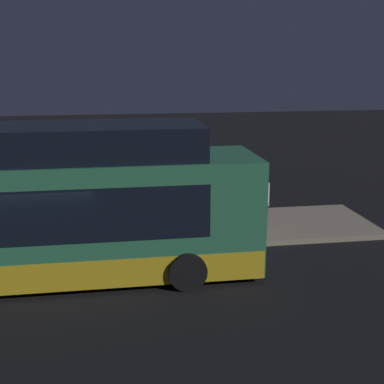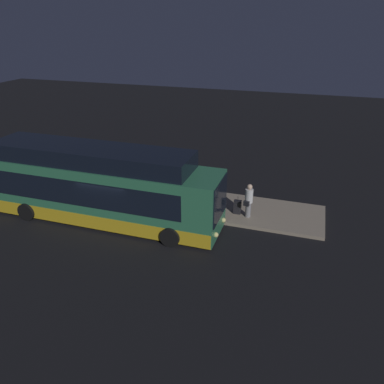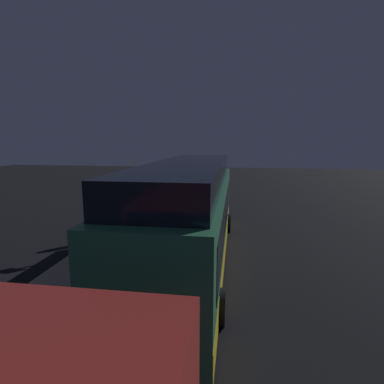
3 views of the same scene
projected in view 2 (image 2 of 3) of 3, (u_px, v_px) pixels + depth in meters
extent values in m
plane|color=black|center=(115.00, 224.00, 18.71)|extent=(80.00, 80.00, 0.00)
cube|color=gray|center=(143.00, 196.00, 21.52)|extent=(20.00, 3.40, 0.17)
cube|color=#2D704C|center=(102.00, 191.00, 18.50)|extent=(11.96, 2.55, 2.85)
cube|color=gold|center=(104.00, 210.00, 18.95)|extent=(11.90, 2.57, 0.70)
cube|color=black|center=(96.00, 184.00, 18.44)|extent=(9.81, 2.58, 1.26)
cube|color=black|center=(220.00, 200.00, 16.63)|extent=(0.06, 2.24, 1.83)
sphere|color=#F9E58C|center=(223.00, 220.00, 17.81)|extent=(0.24, 0.24, 0.24)
sphere|color=#F9E58C|center=(216.00, 235.00, 16.60)|extent=(0.24, 0.24, 0.24)
cylinder|color=black|center=(188.00, 212.00, 18.92)|extent=(0.92, 0.30, 0.92)
cylinder|color=black|center=(170.00, 237.00, 16.72)|extent=(0.92, 0.30, 0.92)
cylinder|color=black|center=(58.00, 192.00, 21.11)|extent=(0.92, 0.30, 0.92)
cylinder|color=black|center=(27.00, 212.00, 18.92)|extent=(0.92, 0.30, 0.92)
cube|color=black|center=(90.00, 155.00, 17.86)|extent=(10.16, 2.34, 0.81)
cylinder|color=gray|center=(248.00, 209.00, 18.89)|extent=(0.33, 0.33, 0.82)
cylinder|color=silver|center=(249.00, 196.00, 18.57)|extent=(0.47, 0.47, 0.71)
sphere|color=beige|center=(250.00, 187.00, 18.37)|extent=(0.27, 0.27, 0.27)
cube|color=black|center=(246.00, 204.00, 18.47)|extent=(0.30, 0.20, 0.24)
cylinder|color=#4C476B|center=(183.00, 200.00, 19.85)|extent=(0.27, 0.27, 0.83)
cylinder|color=#8CB766|center=(183.00, 187.00, 19.52)|extent=(0.38, 0.38, 0.73)
sphere|color=brown|center=(183.00, 178.00, 19.31)|extent=(0.27, 0.27, 0.27)
cube|color=black|center=(187.00, 193.00, 19.54)|extent=(0.18, 0.30, 0.24)
cylinder|color=silver|center=(172.00, 183.00, 22.05)|extent=(0.31, 0.31, 0.73)
cylinder|color=#8CB766|center=(171.00, 172.00, 21.76)|extent=(0.45, 0.45, 0.64)
sphere|color=tan|center=(171.00, 165.00, 21.58)|extent=(0.24, 0.24, 0.24)
cube|color=black|center=(237.00, 207.00, 19.20)|extent=(0.38, 0.20, 0.75)
cylinder|color=black|center=(238.00, 198.00, 18.99)|extent=(0.02, 0.02, 0.24)
cylinder|color=#4C4C51|center=(148.00, 172.00, 21.50)|extent=(0.10, 0.10, 2.29)
cube|color=silver|center=(147.00, 157.00, 21.12)|extent=(0.04, 0.65, 0.38)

